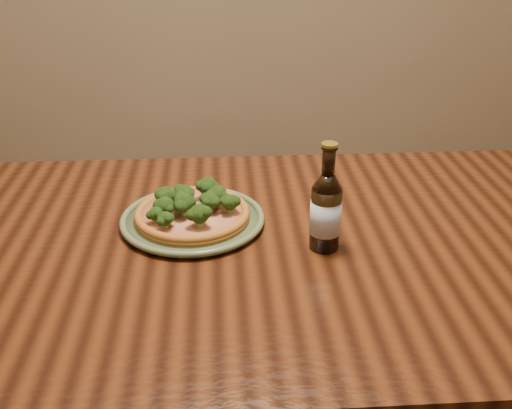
{
  "coord_description": "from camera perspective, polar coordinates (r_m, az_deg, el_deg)",
  "views": [
    {
      "loc": [
        -0.01,
        -0.94,
        1.36
      ],
      "look_at": [
        0.06,
        0.13,
        0.82
      ],
      "focal_mm": 42.0,
      "sensor_mm": 36.0,
      "label": 1
    }
  ],
  "objects": [
    {
      "name": "beer_bottle",
      "position": [
        1.15,
        6.66,
        -0.58
      ],
      "size": [
        0.06,
        0.06,
        0.22
      ],
      "rotation": [
        0.0,
        0.0,
        0.26
      ],
      "color": "black",
      "rests_on": "table"
    },
    {
      "name": "table",
      "position": [
        1.25,
        -2.64,
        -7.3
      ],
      "size": [
        1.6,
        0.9,
        0.75
      ],
      "color": "#3E1D0D",
      "rests_on": "ground"
    },
    {
      "name": "plate",
      "position": [
        1.27,
        -6.05,
        -1.42
      ],
      "size": [
        0.3,
        0.3,
        0.02
      ],
      "rotation": [
        0.0,
        0.0,
        -0.14
      ],
      "color": "#566646",
      "rests_on": "table"
    },
    {
      "name": "pizza",
      "position": [
        1.26,
        -6.1,
        -0.62
      ],
      "size": [
        0.24,
        0.24,
        0.07
      ],
      "rotation": [
        0.0,
        0.0,
        0.33
      ],
      "color": "#A56425",
      "rests_on": "plate"
    }
  ]
}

